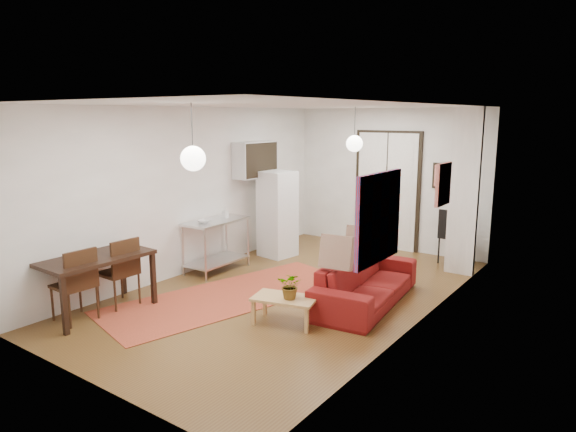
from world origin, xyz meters
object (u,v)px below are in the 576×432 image
Objects in this scene: kitchen_counter at (216,238)px; dining_chair_far at (80,276)px; coffee_table at (285,301)px; sofa at (366,282)px; dining_chair_near at (123,264)px; dining_table at (95,262)px; fridge at (278,214)px; black_side_chair at (457,230)px.

kitchen_counter is 1.20× the size of dining_chair_far.
coffee_table is 2.82m from dining_chair_far.
dining_chair_far is at bearing -90.92° from kitchen_counter.
kitchen_counter is at bearing 85.20° from sofa.
dining_table is at bearing 0.67° from dining_chair_near.
fridge is at bearing 77.88° from kitchen_counter.
dining_chair_far is (0.01, -2.69, -0.01)m from kitchen_counter.
kitchen_counter is at bearing 47.57° from black_side_chair.
black_side_chair reaches higher than dining_chair_far.
coffee_table is at bearing -44.28° from fridge.
dining_chair_near reaches higher than kitchen_counter.
dining_table is 1.48× the size of dining_chair_far.
fridge is at bearing 177.13° from dining_chair_near.
dining_chair_far reaches higher than kitchen_counter.
black_side_chair reaches higher than coffee_table.
kitchen_counter reaches higher than coffee_table.
dining_chair_near is (-2.93, -2.09, 0.26)m from sofa.
kitchen_counter is at bearing -93.72° from fridge.
dining_chair_near is (0.01, -1.99, -0.01)m from kitchen_counter.
fridge reaches higher than dining_table.
dining_table reaches higher than sofa.
kitchen_counter is 0.81× the size of dining_table.
dining_chair_near and dining_chair_far have the same top height.
sofa is 3.90m from dining_table.
fridge is (-2.65, 1.35, 0.51)m from sofa.
kitchen_counter is (-2.93, -0.10, 0.27)m from sofa.
dining_chair_near is 0.70m from dining_chair_far.
dining_table is (-2.93, -2.54, 0.40)m from sofa.
coffee_table is at bearing -28.21° from kitchen_counter.
black_side_chair is at bearing 59.07° from dining_table.
kitchen_counter is 1.49m from fridge.
dining_chair_near reaches higher than sofa.
coffee_table is at bearing 123.00° from dining_chair_far.
kitchen_counter reaches higher than sofa.
fridge reaches higher than dining_chair_far.
black_side_chair is (3.31, 3.07, 0.01)m from kitchen_counter.
dining_chair_far is (0.01, -0.25, -0.14)m from dining_table.
fridge is at bearing 128.40° from coffee_table.
sofa is 4.05m from dining_chair_far.
black_side_chair is at bearing 35.56° from fridge.
sofa is at bearing 127.19° from dining_chair_near.
dining_chair_far is 0.98× the size of black_side_chair.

